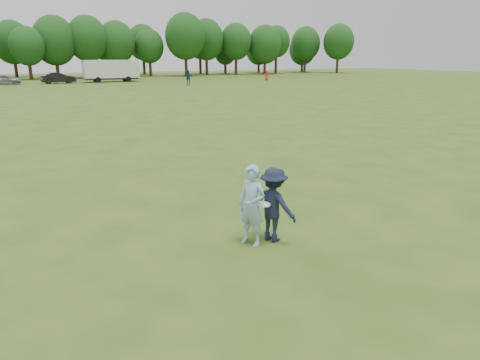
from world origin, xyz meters
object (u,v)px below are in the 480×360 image
(thrower, at_px, (252,205))
(field_cone, at_px, (203,84))
(player_far_d, at_px, (55,78))
(car_f, at_px, (58,78))
(player_far_c, at_px, (267,75))
(car_e, at_px, (4,80))
(defender, at_px, (273,205))
(player_far_b, at_px, (188,78))
(cargo_trailer, at_px, (111,70))

(thrower, bearing_deg, field_cone, 131.77)
(player_far_d, bearing_deg, car_f, 50.95)
(player_far_c, relative_size, car_e, 0.39)
(field_cone, bearing_deg, player_far_d, 144.27)
(thrower, xyz_separation_m, car_f, (2.40, 60.11, -0.08))
(thrower, distance_m, player_far_c, 61.65)
(defender, bearing_deg, player_far_d, -26.06)
(player_far_c, bearing_deg, player_far_b, 41.54)
(thrower, relative_size, car_e, 0.41)
(car_e, height_order, car_f, car_f)
(defender, distance_m, player_far_c, 61.44)
(thrower, xyz_separation_m, player_far_c, (32.43, 52.43, -0.04))
(car_e, xyz_separation_m, car_f, (6.80, -0.30, 0.07))
(player_far_c, xyz_separation_m, player_far_d, (-30.46, 7.15, -0.01))
(car_e, bearing_deg, player_far_b, -125.56)
(thrower, distance_m, defender, 0.50)
(defender, distance_m, car_f, 60.19)
(player_far_b, bearing_deg, car_e, -175.21)
(cargo_trailer, bearing_deg, field_cone, -55.63)
(car_f, bearing_deg, thrower, 170.48)
(player_far_d, distance_m, car_e, 6.42)
(cargo_trailer, bearing_deg, player_far_c, -20.13)
(defender, xyz_separation_m, player_far_b, (16.71, 47.58, 0.22))
(car_f, relative_size, cargo_trailer, 0.52)
(defender, relative_size, car_f, 0.34)
(field_cone, bearing_deg, car_e, 150.74)
(player_far_c, height_order, field_cone, player_far_c)
(car_e, xyz_separation_m, cargo_trailer, (14.37, 0.25, 1.08))
(car_e, height_order, field_cone, car_e)
(defender, xyz_separation_m, car_f, (1.91, 60.16, -0.03))
(car_f, bearing_deg, defender, 170.95)
(defender, relative_size, player_far_b, 0.78)
(player_far_c, distance_m, field_cone, 14.26)
(player_far_c, xyz_separation_m, cargo_trailer, (-22.46, 8.23, 0.97))
(player_far_b, xyz_separation_m, cargo_trailer, (-7.23, 13.14, 0.76))
(thrower, height_order, player_far_d, thrower)
(player_far_b, height_order, car_e, player_far_b)
(player_far_c, relative_size, cargo_trailer, 0.18)
(player_far_c, bearing_deg, thrower, 81.94)
(player_far_c, distance_m, cargo_trailer, 23.94)
(thrower, bearing_deg, car_e, 158.05)
(player_far_d, xyz_separation_m, cargo_trailer, (8.00, 1.08, 0.99))
(thrower, relative_size, defender, 1.06)
(player_far_b, height_order, player_far_d, player_far_b)
(player_far_b, distance_m, car_f, 19.43)
(player_far_b, relative_size, player_far_c, 1.27)
(player_far_d, distance_m, car_f, 0.68)
(car_f, height_order, field_cone, car_f)
(player_far_c, relative_size, field_cone, 5.34)
(defender, height_order, cargo_trailer, cargo_trailer)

